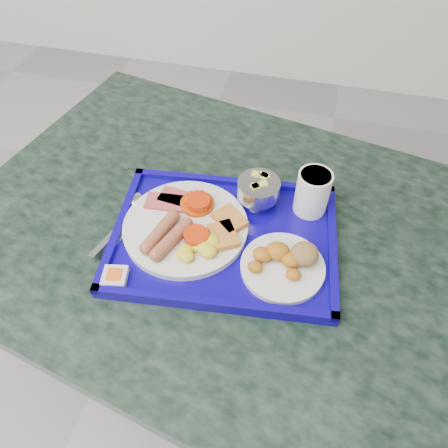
% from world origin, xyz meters
% --- Properties ---
extents(table, '(1.36, 1.05, 0.76)m').
position_xyz_m(table, '(1.13, 1.12, 0.56)').
color(table, gray).
rests_on(table, floor).
extents(tray, '(0.48, 0.37, 0.03)m').
position_xyz_m(tray, '(1.09, 1.09, 0.77)').
color(tray, '#0C0283').
rests_on(tray, table).
extents(main_plate, '(0.25, 0.25, 0.04)m').
position_xyz_m(main_plate, '(1.01, 1.09, 0.79)').
color(main_plate, silver).
rests_on(main_plate, tray).
extents(bread_plate, '(0.16, 0.16, 0.05)m').
position_xyz_m(bread_plate, '(1.22, 1.05, 0.79)').
color(bread_plate, silver).
rests_on(bread_plate, tray).
extents(fruit_bowl, '(0.09, 0.09, 0.06)m').
position_xyz_m(fruit_bowl, '(1.13, 1.20, 0.81)').
color(fruit_bowl, '#B0B0B2').
rests_on(fruit_bowl, tray).
extents(juice_cup, '(0.07, 0.07, 0.10)m').
position_xyz_m(juice_cup, '(1.24, 1.21, 0.83)').
color(juice_cup, white).
rests_on(juice_cup, tray).
extents(spoon, '(0.05, 0.16, 0.01)m').
position_xyz_m(spoon, '(0.88, 1.13, 0.78)').
color(spoon, '#B0B0B2').
rests_on(spoon, tray).
extents(knife, '(0.07, 0.19, 0.00)m').
position_xyz_m(knife, '(0.88, 1.08, 0.78)').
color(knife, '#B0B0B2').
rests_on(knife, tray).
extents(jam_packet, '(0.05, 0.05, 0.02)m').
position_xyz_m(jam_packet, '(0.92, 0.95, 0.78)').
color(jam_packet, silver).
rests_on(jam_packet, tray).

